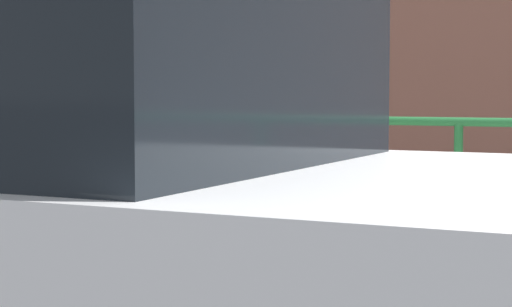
% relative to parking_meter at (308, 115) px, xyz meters
% --- Properties ---
extents(parking_meter, '(0.18, 0.19, 1.53)m').
position_rel_parking_meter_xyz_m(parking_meter, '(0.00, 0.00, 0.00)').
color(parking_meter, slate).
rests_on(parking_meter, sidewalk_curb).
extents(pedestrian_at_meter, '(0.65, 0.52, 1.69)m').
position_rel_parking_meter_xyz_m(pedestrian_at_meter, '(-0.63, 0.14, -0.16)').
color(pedestrian_at_meter, slate).
rests_on(pedestrian_at_meter, sidewalk_curb).
extents(parked_hatchback_white, '(4.05, 1.87, 1.81)m').
position_rel_parking_meter_xyz_m(parked_hatchback_white, '(-0.34, -1.59, -0.33)').
color(parked_hatchback_white, white).
rests_on(parked_hatchback_white, ground).
extents(background_railing, '(24.06, 0.06, 1.06)m').
position_rel_parking_meter_xyz_m(background_railing, '(0.25, 2.19, -0.36)').
color(background_railing, '#1E602D').
rests_on(background_railing, sidewalk_curb).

